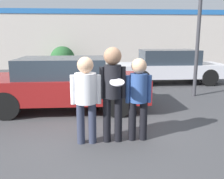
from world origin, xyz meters
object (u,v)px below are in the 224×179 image
object	(u,v)px
parked_car_near	(65,83)
parked_car_far	(170,66)
person_middle_with_frisbee	(113,86)
shrub	(63,59)
person_right	(138,93)
person_left	(86,93)

from	to	relation	value
parked_car_near	parked_car_far	world-z (taller)	parked_car_far
person_middle_with_frisbee	parked_car_far	world-z (taller)	person_middle_with_frisbee
parked_car_near	shrub	xyz separation A→B (m)	(-1.02, 8.17, -0.01)
person_middle_with_frisbee	parked_car_near	xyz separation A→B (m)	(-1.15, 2.37, -0.36)
person_right	parked_car_far	bearing A→B (deg)	67.59
person_middle_with_frisbee	person_right	size ratio (longest dim) A/B	1.13
person_right	parked_car_far	xyz separation A→B (m)	(2.49, 6.05, -0.21)
parked_car_far	shrub	size ratio (longest dim) A/B	3.15
person_right	shrub	world-z (taller)	person_right
person_left	person_middle_with_frisbee	distance (m)	0.51
person_middle_with_frisbee	person_left	bearing A→B (deg)	-175.38
person_left	parked_car_far	size ratio (longest dim) A/B	0.36
parked_car_near	parked_car_far	xyz separation A→B (m)	(4.14, 3.72, -0.00)
parked_car_near	shrub	world-z (taller)	shrub
person_right	parked_car_far	world-z (taller)	person_right
person_right	parked_car_far	size ratio (longest dim) A/B	0.35
parked_car_far	shrub	xyz separation A→B (m)	(-5.16, 4.45, -0.01)
person_right	shrub	distance (m)	10.83
person_left	person_right	distance (m)	1.01
person_middle_with_frisbee	person_right	world-z (taller)	person_middle_with_frisbee
person_middle_with_frisbee	parked_car_near	distance (m)	2.66
person_left	person_right	bearing A→B (deg)	4.80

